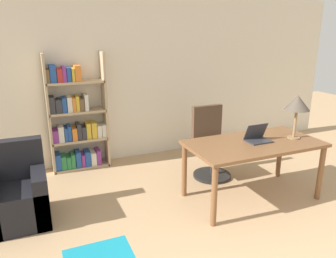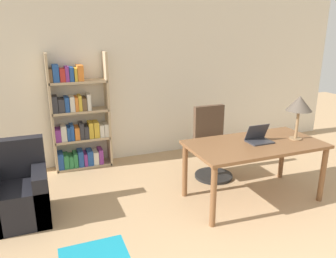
% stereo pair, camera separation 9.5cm
% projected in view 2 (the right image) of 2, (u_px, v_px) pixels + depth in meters
% --- Properties ---
extents(wall_back, '(8.00, 0.06, 2.70)m').
position_uv_depth(wall_back, '(137.00, 79.00, 5.48)').
color(wall_back, beige).
rests_on(wall_back, ground_plane).
extents(desk, '(1.71, 0.89, 0.77)m').
position_uv_depth(desk, '(255.00, 150.00, 4.15)').
color(desk, brown).
rests_on(desk, ground_plane).
extents(laptop, '(0.31, 0.23, 0.22)m').
position_uv_depth(laptop, '(259.00, 138.00, 4.15)').
color(laptop, '#2D2D33').
rests_on(laptop, desk).
extents(table_lamp, '(0.32, 0.32, 0.57)m').
position_uv_depth(table_lamp, '(299.00, 105.00, 4.14)').
color(table_lamp, olive).
rests_on(table_lamp, desk).
extents(office_chair, '(0.57, 0.57, 1.06)m').
position_uv_depth(office_chair, '(212.00, 146.00, 4.90)').
color(office_chair, black).
rests_on(office_chair, ground_plane).
extents(armchair, '(0.66, 0.69, 0.92)m').
position_uv_depth(armchair, '(19.00, 194.00, 3.80)').
color(armchair, black).
rests_on(armchair, ground_plane).
extents(bookshelf, '(0.89, 0.28, 1.83)m').
position_uv_depth(bookshelf, '(78.00, 121.00, 5.12)').
color(bookshelf, tan).
rests_on(bookshelf, ground_plane).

